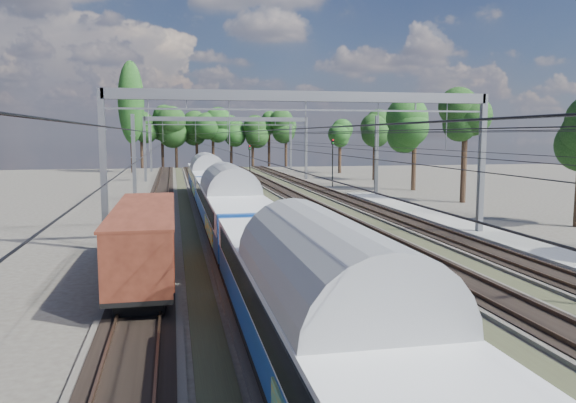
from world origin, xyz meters
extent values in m
cube|color=#47423A|center=(-9.00, 45.00, 0.07)|extent=(3.00, 130.00, 0.15)
cube|color=black|center=(-9.00, 45.00, 0.17)|extent=(2.50, 130.00, 0.06)
cube|color=#473326|center=(-9.72, 45.00, 0.27)|extent=(0.08, 130.00, 0.14)
cube|color=#473326|center=(-8.28, 45.00, 0.27)|extent=(0.08, 130.00, 0.14)
cube|color=#47423A|center=(-4.50, 45.00, 0.07)|extent=(3.00, 130.00, 0.15)
cube|color=black|center=(-4.50, 45.00, 0.17)|extent=(2.50, 130.00, 0.06)
cube|color=#473326|center=(-5.22, 45.00, 0.27)|extent=(0.08, 130.00, 0.14)
cube|color=#473326|center=(-3.78, 45.00, 0.27)|extent=(0.08, 130.00, 0.14)
cube|color=#47423A|center=(0.00, 45.00, 0.07)|extent=(3.00, 130.00, 0.15)
cube|color=black|center=(0.00, 45.00, 0.17)|extent=(2.50, 130.00, 0.06)
cube|color=#473326|center=(-0.72, 45.00, 0.27)|extent=(0.08, 130.00, 0.14)
cube|color=#473326|center=(0.72, 45.00, 0.27)|extent=(0.08, 130.00, 0.14)
cube|color=#47423A|center=(4.50, 45.00, 0.07)|extent=(3.00, 130.00, 0.15)
cube|color=black|center=(4.50, 45.00, 0.17)|extent=(2.50, 130.00, 0.06)
cube|color=#473326|center=(3.78, 45.00, 0.27)|extent=(0.08, 130.00, 0.14)
cube|color=#473326|center=(5.22, 45.00, 0.27)|extent=(0.08, 130.00, 0.14)
cube|color=#47423A|center=(9.00, 45.00, 0.07)|extent=(3.00, 130.00, 0.15)
cube|color=black|center=(9.00, 45.00, 0.17)|extent=(2.50, 130.00, 0.06)
cube|color=#473326|center=(8.28, 45.00, 0.27)|extent=(0.08, 130.00, 0.14)
cube|color=#473326|center=(9.72, 45.00, 0.27)|extent=(0.08, 130.00, 0.14)
cube|color=#383424|center=(-6.75, 45.00, 0.03)|extent=(1.10, 130.00, 0.05)
cube|color=#383424|center=(-2.25, 45.00, 0.03)|extent=(1.10, 130.00, 0.05)
cube|color=#383424|center=(2.25, 45.00, 0.03)|extent=(1.10, 130.00, 0.05)
cube|color=#383424|center=(6.75, 45.00, 0.03)|extent=(1.10, 130.00, 0.05)
cube|color=slate|center=(-11.50, 30.00, 4.50)|extent=(0.35, 0.35, 9.00)
cube|color=slate|center=(11.50, 30.00, 4.50)|extent=(0.35, 0.35, 9.00)
cube|color=slate|center=(0.00, 30.00, 8.70)|extent=(23.00, 0.35, 0.60)
cube|color=slate|center=(-11.50, 78.00, 4.50)|extent=(0.35, 0.35, 9.00)
cube|color=slate|center=(11.50, 78.00, 4.50)|extent=(0.35, 0.35, 9.00)
cube|color=slate|center=(0.00, 78.00, 8.70)|extent=(23.00, 0.35, 0.60)
cube|color=slate|center=(-11.50, 55.00, 4.25)|extent=(0.35, 0.35, 8.50)
cube|color=slate|center=(-11.50, 100.00, 4.25)|extent=(0.35, 0.35, 8.50)
cube|color=slate|center=(13.80, 55.00, 4.25)|extent=(0.35, 0.35, 8.50)
cube|color=slate|center=(13.80, 100.00, 4.25)|extent=(0.35, 0.35, 8.50)
cylinder|color=black|center=(-9.00, 45.00, 5.50)|extent=(0.03, 130.00, 0.03)
cylinder|color=black|center=(-9.00, 45.00, 6.60)|extent=(0.03, 130.00, 0.03)
cylinder|color=black|center=(-4.50, 45.00, 5.50)|extent=(0.03, 130.00, 0.03)
cylinder|color=black|center=(-4.50, 45.00, 6.60)|extent=(0.03, 130.00, 0.03)
cylinder|color=black|center=(0.00, 45.00, 5.50)|extent=(0.03, 130.00, 0.03)
cylinder|color=black|center=(0.00, 45.00, 6.60)|extent=(0.03, 130.00, 0.03)
cylinder|color=black|center=(4.50, 45.00, 5.50)|extent=(0.03, 130.00, 0.03)
cylinder|color=black|center=(4.50, 45.00, 6.60)|extent=(0.03, 130.00, 0.03)
cylinder|color=black|center=(9.00, 45.00, 5.50)|extent=(0.03, 130.00, 0.03)
cylinder|color=black|center=(9.00, 45.00, 6.60)|extent=(0.03, 130.00, 0.03)
cylinder|color=black|center=(-13.63, 110.84, 3.19)|extent=(0.56, 0.56, 6.37)
sphere|color=black|center=(-13.63, 110.84, 8.28)|extent=(4.52, 4.52, 4.52)
cylinder|color=black|center=(-10.84, 113.80, 3.30)|extent=(0.56, 0.56, 6.61)
sphere|color=black|center=(-10.84, 113.80, 8.59)|extent=(4.70, 4.70, 4.70)
cylinder|color=black|center=(-7.31, 112.13, 3.01)|extent=(0.56, 0.56, 6.01)
sphere|color=black|center=(-7.31, 112.13, 7.82)|extent=(4.95, 4.95, 4.95)
cylinder|color=black|center=(-3.35, 110.67, 3.69)|extent=(0.56, 0.56, 7.37)
sphere|color=black|center=(-3.35, 110.67, 9.58)|extent=(4.94, 4.94, 4.94)
cylinder|color=black|center=(0.99, 112.74, 3.17)|extent=(0.56, 0.56, 6.34)
sphere|color=black|center=(0.99, 112.74, 8.24)|extent=(4.65, 4.65, 4.65)
cylinder|color=black|center=(4.16, 113.53, 3.29)|extent=(0.56, 0.56, 6.58)
sphere|color=black|center=(4.16, 113.53, 8.55)|extent=(4.42, 4.42, 4.42)
cylinder|color=black|center=(7.26, 112.89, 2.99)|extent=(0.56, 0.56, 5.99)
sphere|color=black|center=(7.26, 112.89, 7.78)|extent=(4.24, 4.24, 4.24)
cylinder|color=black|center=(10.99, 111.22, 3.08)|extent=(0.56, 0.56, 6.16)
sphere|color=black|center=(10.99, 111.22, 8.00)|extent=(5.40, 5.40, 5.40)
cylinder|color=black|center=(14.15, 111.00, 3.36)|extent=(0.56, 0.56, 6.72)
sphere|color=black|center=(14.15, 111.00, 8.73)|extent=(5.36, 5.36, 5.36)
cylinder|color=black|center=(20.47, 45.26, 2.96)|extent=(0.56, 0.56, 5.92)
sphere|color=black|center=(20.47, 45.26, 7.69)|extent=(3.81, 3.81, 3.81)
cylinder|color=black|center=(21.19, 61.93, 2.91)|extent=(0.56, 0.56, 5.82)
sphere|color=black|center=(21.19, 61.93, 7.57)|extent=(3.64, 3.64, 3.64)
cylinder|color=black|center=(20.18, 74.81, 2.78)|extent=(0.56, 0.56, 5.56)
sphere|color=black|center=(20.18, 74.81, 7.23)|extent=(4.82, 4.82, 4.82)
cylinder|color=black|center=(19.64, 87.44, 2.97)|extent=(0.56, 0.56, 5.94)
sphere|color=black|center=(19.64, 87.44, 7.73)|extent=(4.40, 4.40, 4.40)
cylinder|color=black|center=(-14.50, 98.00, 8.00)|extent=(0.70, 0.70, 16.00)
ellipsoid|color=#194717|center=(-14.50, 98.00, 12.00)|extent=(4.40, 4.40, 14.08)
cube|color=black|center=(-4.50, 16.43, 0.59)|extent=(2.13, 3.19, 0.85)
cube|color=navy|center=(-4.50, 8.98, 2.18)|extent=(2.98, 21.28, 2.02)
cube|color=silver|center=(-4.50, 8.98, 2.71)|extent=(3.06, 20.43, 1.01)
cube|color=black|center=(-2.96, 8.98, 2.71)|extent=(0.04, 18.09, 0.74)
cylinder|color=gray|center=(-4.50, 8.98, 3.19)|extent=(3.02, 21.28, 3.02)
cube|color=black|center=(-4.50, 23.41, 0.59)|extent=(2.13, 3.19, 0.85)
cube|color=black|center=(-4.50, 38.31, 0.59)|extent=(2.13, 3.19, 0.85)
cube|color=navy|center=(-4.50, 30.86, 2.18)|extent=(2.98, 21.28, 2.02)
cube|color=silver|center=(-4.50, 30.86, 2.71)|extent=(3.06, 20.43, 1.01)
cube|color=black|center=(-2.96, 30.86, 2.71)|extent=(0.04, 18.09, 0.74)
cube|color=yellow|center=(-4.50, 26.18, 1.65)|extent=(3.09, 5.96, 0.74)
cylinder|color=gray|center=(-4.50, 30.86, 3.19)|extent=(3.02, 21.28, 3.02)
cube|color=black|center=(-4.50, 45.29, 0.59)|extent=(2.13, 3.19, 0.85)
cube|color=black|center=(-4.50, 60.19, 0.59)|extent=(2.13, 3.19, 0.85)
cube|color=navy|center=(-4.50, 52.74, 2.18)|extent=(2.98, 21.28, 2.02)
cube|color=silver|center=(-4.50, 52.74, 2.71)|extent=(3.06, 20.43, 1.01)
cube|color=black|center=(-2.96, 52.74, 2.71)|extent=(0.04, 18.09, 0.74)
cube|color=yellow|center=(-4.50, 48.06, 1.65)|extent=(3.09, 5.96, 0.74)
cylinder|color=gray|center=(-4.50, 52.74, 3.19)|extent=(3.02, 21.28, 3.02)
cube|color=black|center=(-9.00, 18.17, 0.44)|extent=(1.77, 2.30, 0.62)
cube|color=black|center=(-9.00, 26.83, 0.44)|extent=(1.77, 2.30, 0.62)
cube|color=black|center=(-9.00, 22.50, 0.84)|extent=(2.39, 12.37, 0.18)
cube|color=#481D13|center=(-9.00, 22.50, 2.08)|extent=(2.39, 12.37, 2.30)
cube|color=#481D13|center=(-9.00, 22.50, 3.27)|extent=(2.56, 12.37, 0.11)
imported|color=black|center=(0.66, 74.27, 1.00)|extent=(0.60, 0.80, 2.00)
cylinder|color=black|center=(2.21, 71.06, 2.26)|extent=(0.13, 0.13, 4.52)
cube|color=black|center=(2.21, 71.06, 4.84)|extent=(0.32, 0.21, 0.63)
sphere|color=red|center=(2.21, 70.94, 5.02)|extent=(0.14, 0.14, 0.14)
sphere|color=#0C9919|center=(2.21, 70.94, 4.70)|extent=(0.14, 0.14, 0.14)
cylinder|color=black|center=(11.91, 65.40, 2.63)|extent=(0.15, 0.15, 5.26)
cube|color=black|center=(11.91, 65.40, 5.63)|extent=(0.40, 0.28, 0.74)
sphere|color=red|center=(11.91, 65.26, 5.84)|extent=(0.17, 0.17, 0.17)
sphere|color=#0C9919|center=(11.91, 65.26, 5.47)|extent=(0.17, 0.17, 0.17)
camera|label=1|loc=(-7.72, -2.44, 6.43)|focal=35.00mm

